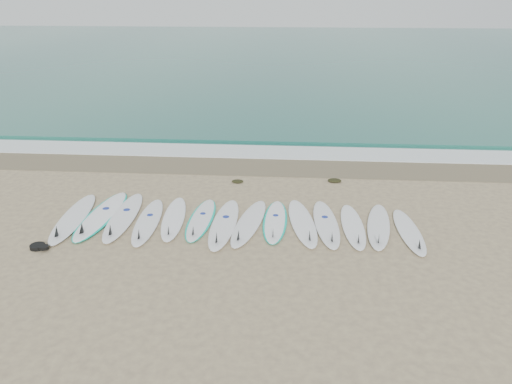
# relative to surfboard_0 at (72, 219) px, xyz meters

# --- Properties ---
(ground) EXTENTS (120.00, 120.00, 0.00)m
(ground) POSITION_rel_surfboard_0_xyz_m (3.95, 0.12, -0.06)
(ground) COLOR #998563
(ocean) EXTENTS (120.00, 55.00, 0.03)m
(ocean) POSITION_rel_surfboard_0_xyz_m (3.95, 32.62, -0.05)
(ocean) COLOR #1F6155
(ocean) RESTS_ON ground
(wet_sand_band) EXTENTS (120.00, 1.80, 0.01)m
(wet_sand_band) POSITION_rel_surfboard_0_xyz_m (3.95, 4.22, -0.06)
(wet_sand_band) COLOR brown
(wet_sand_band) RESTS_ON ground
(foam_band) EXTENTS (120.00, 1.40, 0.04)m
(foam_band) POSITION_rel_surfboard_0_xyz_m (3.95, 5.62, -0.04)
(foam_band) COLOR silver
(foam_band) RESTS_ON ground
(wave_crest) EXTENTS (120.00, 1.00, 0.10)m
(wave_crest) POSITION_rel_surfboard_0_xyz_m (3.95, 7.12, -0.01)
(wave_crest) COLOR #1F6155
(wave_crest) RESTS_ON ground
(surfboard_0) EXTENTS (0.80, 2.90, 0.37)m
(surfboard_0) POSITION_rel_surfboard_0_xyz_m (0.00, 0.00, 0.00)
(surfboard_0) COLOR silver
(surfboard_0) RESTS_ON ground
(surfboard_1) EXTENTS (0.83, 2.93, 0.37)m
(surfboard_1) POSITION_rel_surfboard_0_xyz_m (0.61, 0.23, -0.01)
(surfboard_1) COLOR white
(surfboard_1) RESTS_ON ground
(surfboard_2) EXTENTS (0.71, 2.86, 0.36)m
(surfboard_2) POSITION_rel_surfboard_0_xyz_m (1.18, 0.17, -0.00)
(surfboard_2) COLOR white
(surfboard_2) RESTS_ON ground
(surfboard_3) EXTENTS (0.72, 2.63, 0.33)m
(surfboard_3) POSITION_rel_surfboard_0_xyz_m (1.84, -0.04, -0.01)
(surfboard_3) COLOR white
(surfboard_3) RESTS_ON ground
(surfboard_4) EXTENTS (0.77, 2.54, 0.32)m
(surfboard_4) POSITION_rel_surfboard_0_xyz_m (2.41, 0.19, -0.01)
(surfboard_4) COLOR white
(surfboard_4) RESTS_ON ground
(surfboard_5) EXTENTS (0.64, 2.41, 0.30)m
(surfboard_5) POSITION_rel_surfboard_0_xyz_m (3.07, 0.21, -0.02)
(surfboard_5) COLOR white
(surfboard_5) RESTS_ON ground
(surfboard_6) EXTENTS (0.65, 2.77, 0.35)m
(surfboard_6) POSITION_rel_surfboard_0_xyz_m (3.66, -0.04, -0.00)
(surfboard_6) COLOR white
(surfboard_6) RESTS_ON ground
(surfboard_7) EXTENTS (0.96, 2.69, 0.34)m
(surfboard_7) POSITION_rel_surfboard_0_xyz_m (4.23, 0.06, -0.01)
(surfboard_7) COLOR silver
(surfboard_7) RESTS_ON ground
(surfboard_8) EXTENTS (0.61, 2.39, 0.30)m
(surfboard_8) POSITION_rel_surfboard_0_xyz_m (4.85, 0.24, -0.02)
(surfboard_8) COLOR white
(surfboard_8) RESTS_ON ground
(surfboard_9) EXTENTS (0.94, 2.69, 0.34)m
(surfboard_9) POSITION_rel_surfboard_0_xyz_m (5.51, 0.18, -0.01)
(surfboard_9) COLOR white
(surfboard_9) RESTS_ON ground
(surfboard_10) EXTENTS (0.73, 2.64, 0.33)m
(surfboard_10) POSITION_rel_surfboard_0_xyz_m (6.06, 0.16, -0.01)
(surfboard_10) COLOR white
(surfboard_10) RESTS_ON ground
(surfboard_11) EXTENTS (0.56, 2.42, 0.31)m
(surfboard_11) POSITION_rel_surfboard_0_xyz_m (6.67, 0.08, -0.01)
(surfboard_11) COLOR white
(surfboard_11) RESTS_ON ground
(surfboard_12) EXTENTS (0.90, 2.55, 0.32)m
(surfboard_12) POSITION_rel_surfboard_0_xyz_m (7.26, 0.12, -0.01)
(surfboard_12) COLOR white
(surfboard_12) RESTS_ON ground
(surfboard_13) EXTENTS (0.58, 2.38, 0.30)m
(surfboard_13) POSITION_rel_surfboard_0_xyz_m (7.92, -0.10, -0.01)
(surfboard_13) COLOR white
(surfboard_13) RESTS_ON ground
(seaweed_near) EXTENTS (0.34, 0.27, 0.07)m
(seaweed_near) POSITION_rel_surfboard_0_xyz_m (3.68, 2.81, -0.03)
(seaweed_near) COLOR black
(seaweed_near) RESTS_ON ground
(seaweed_far) EXTENTS (0.39, 0.31, 0.08)m
(seaweed_far) POSITION_rel_surfboard_0_xyz_m (6.46, 3.07, -0.03)
(seaweed_far) COLOR black
(seaweed_far) RESTS_ON ground
(leash_coil) EXTENTS (0.46, 0.36, 0.11)m
(leash_coil) POSITION_rel_surfboard_0_xyz_m (-0.15, -1.38, -0.01)
(leash_coil) COLOR black
(leash_coil) RESTS_ON ground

